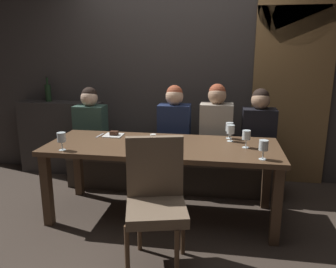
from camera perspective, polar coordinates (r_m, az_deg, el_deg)
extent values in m
plane|color=#382D26|center=(3.50, -0.91, -13.50)|extent=(9.00, 9.00, 0.00)
cube|color=#383330|center=(4.30, 1.96, 12.56)|extent=(6.00, 0.12, 3.00)
cube|color=olive|center=(4.31, 19.98, 5.70)|extent=(0.90, 0.05, 2.10)
cylinder|color=olive|center=(4.29, 21.24, 19.67)|extent=(0.90, 0.05, 0.90)
cube|color=#2F2B29|center=(4.74, -17.39, -0.49)|extent=(1.10, 0.28, 0.95)
cube|color=#493422|center=(3.38, -19.74, -8.92)|extent=(0.08, 0.08, 0.69)
cube|color=#493422|center=(3.02, 17.82, -11.58)|extent=(0.08, 0.08, 0.69)
cube|color=#493422|center=(3.96, -14.90, -5.12)|extent=(0.08, 0.08, 0.69)
cube|color=#493422|center=(3.66, 16.29, -6.83)|extent=(0.08, 0.08, 0.69)
cube|color=brown|center=(3.22, -0.96, -2.15)|extent=(2.20, 0.84, 0.04)
cube|color=#312A23|center=(4.05, 0.84, -6.74)|extent=(2.50, 0.40, 0.35)
cube|color=#473D33|center=(3.98, 0.85, -3.72)|extent=(2.50, 0.44, 0.10)
cylinder|color=brown|center=(2.58, -6.90, -19.17)|extent=(0.04, 0.04, 0.42)
cylinder|color=brown|center=(2.52, 1.50, -20.03)|extent=(0.04, 0.04, 0.42)
cylinder|color=brown|center=(2.88, -4.86, -15.32)|extent=(0.04, 0.04, 0.42)
cylinder|color=brown|center=(2.82, 2.54, -15.94)|extent=(0.04, 0.04, 0.42)
cube|color=brown|center=(2.57, -1.98, -12.81)|extent=(0.53, 0.53, 0.08)
cube|color=brown|center=(2.63, -2.25, -5.48)|extent=(0.44, 0.17, 0.48)
cube|color=#2D473D|center=(4.17, -12.88, 1.17)|extent=(0.36, 0.24, 0.52)
sphere|color=#DBB293|center=(4.11, -13.16, 5.95)|extent=(0.20, 0.20, 0.20)
sphere|color=black|center=(4.11, -13.13, 6.45)|extent=(0.18, 0.18, 0.18)
cube|color=#192342|center=(3.87, 1.06, 0.87)|extent=(0.36, 0.24, 0.56)
sphere|color=tan|center=(3.80, 1.09, 6.34)|extent=(0.20, 0.20, 0.20)
sphere|color=brown|center=(3.81, 1.12, 6.88)|extent=(0.18, 0.18, 0.18)
cube|color=#9E9384|center=(3.82, 8.09, 0.74)|extent=(0.36, 0.24, 0.59)
sphere|color=tan|center=(3.75, 8.29, 6.46)|extent=(0.20, 0.20, 0.20)
sphere|color=brown|center=(3.76, 8.32, 7.01)|extent=(0.18, 0.18, 0.18)
cube|color=black|center=(3.85, 14.99, 0.15)|extent=(0.36, 0.24, 0.54)
sphere|color=tan|center=(3.78, 15.35, 5.51)|extent=(0.20, 0.20, 0.20)
sphere|color=black|center=(3.79, 15.37, 6.06)|extent=(0.18, 0.18, 0.18)
cylinder|color=black|center=(4.72, -19.57, 6.54)|extent=(0.08, 0.08, 0.22)
cylinder|color=black|center=(4.70, -19.73, 8.41)|extent=(0.03, 0.03, 0.09)
cylinder|color=black|center=(4.70, -19.79, 9.05)|extent=(0.03, 0.03, 0.02)
cylinder|color=silver|center=(3.18, -17.38, -2.59)|extent=(0.06, 0.06, 0.00)
cylinder|color=silver|center=(3.17, -17.43, -1.91)|extent=(0.01, 0.01, 0.07)
cylinder|color=silver|center=(3.15, -17.54, -0.51)|extent=(0.08, 0.08, 0.08)
cylinder|color=maroon|center=(3.16, -17.50, -0.99)|extent=(0.07, 0.07, 0.02)
cylinder|color=silver|center=(3.19, 12.97, -2.23)|extent=(0.06, 0.06, 0.00)
cylinder|color=silver|center=(3.18, 13.01, -1.55)|extent=(0.01, 0.01, 0.07)
cylinder|color=silver|center=(3.16, 13.09, -0.15)|extent=(0.08, 0.08, 0.08)
cylinder|color=gold|center=(3.17, 13.07, -0.54)|extent=(0.07, 0.07, 0.04)
cylinder|color=silver|center=(3.48, 10.26, -0.71)|extent=(0.06, 0.06, 0.00)
cylinder|color=silver|center=(3.47, 10.29, -0.08)|extent=(0.01, 0.01, 0.07)
cylinder|color=silver|center=(3.46, 10.35, 1.20)|extent=(0.08, 0.08, 0.08)
cylinder|color=silver|center=(2.90, 15.67, -4.10)|extent=(0.06, 0.06, 0.00)
cylinder|color=silver|center=(2.89, 15.72, -3.36)|extent=(0.01, 0.01, 0.07)
cylinder|color=silver|center=(2.86, 15.83, -1.84)|extent=(0.08, 0.08, 0.08)
cylinder|color=silver|center=(3.38, 10.44, -1.18)|extent=(0.06, 0.06, 0.00)
cylinder|color=silver|center=(3.37, 10.47, -0.53)|extent=(0.01, 0.01, 0.07)
cylinder|color=silver|center=(3.35, 10.53, 0.79)|extent=(0.08, 0.08, 0.08)
cylinder|color=white|center=(3.36, -2.52, -1.02)|extent=(0.12, 0.12, 0.01)
cylinder|color=white|center=(3.35, -2.53, -0.50)|extent=(0.06, 0.06, 0.06)
cylinder|color=brown|center=(3.34, -2.53, -0.10)|extent=(0.05, 0.05, 0.01)
cube|color=white|center=(3.58, -9.21, -0.23)|extent=(0.19, 0.19, 0.01)
cube|color=#381E14|center=(3.57, -9.08, 0.15)|extent=(0.08, 0.06, 0.04)
cube|color=silver|center=(3.60, -11.43, -0.25)|extent=(0.03, 0.17, 0.01)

